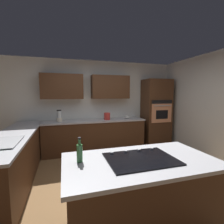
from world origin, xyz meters
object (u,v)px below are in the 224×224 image
Objects in this scene: kettle at (107,116)px; oil_bottle at (80,152)px; blender at (59,117)px; wall_oven at (156,113)px; mixing_bowl at (127,117)px; sink_unit at (2,142)px; cooktop at (140,158)px.

oil_bottle reaches higher than kettle.
blender reaches higher than oil_bottle.
wall_oven is 1.00m from mixing_bowl.
sink_unit is (3.68, 1.78, -0.12)m from wall_oven.
blender is 1.86× the size of mixing_bowl.
wall_oven is at bearing -133.39° from oil_bottle.
wall_oven is 10.48× the size of kettle.
blender reaches higher than mixing_bowl.
blender reaches higher than cooktop.
cooktop is (-1.70, 1.12, -0.01)m from sink_unit.
blender is (-0.78, -1.75, 0.12)m from sink_unit.
sink_unit is at bearing -33.43° from cooktop.
kettle is (1.60, 0.03, -0.04)m from wall_oven.
cooktop is 2.82× the size of oil_bottle.
oil_bottle is (-0.26, 2.76, -0.03)m from blender.
wall_oven reaches higher than mixing_bowl.
mixing_bowl reaches higher than cooktop.
blender is 1.90m from mixing_bowl.
sink_unit is 2.72m from kettle.
cooktop is 0.68m from oil_bottle.
sink_unit is at bearing -43.99° from oil_bottle.
mixing_bowl is at bearing -108.74° from cooktop.
blender is at bearing -72.20° from cooktop.
sink_unit is at bearing 66.06° from blender.
oil_bottle is (2.64, 2.79, -0.03)m from wall_oven.
kettle is (-1.30, 0.00, -0.04)m from blender.
kettle is 2.95m from oil_bottle.
wall_oven is 4.09m from sink_unit.
cooktop is at bearing 82.55° from kettle.
blender is 2.77m from oil_bottle.
wall_oven reaches higher than kettle.
wall_oven reaches higher than blender.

